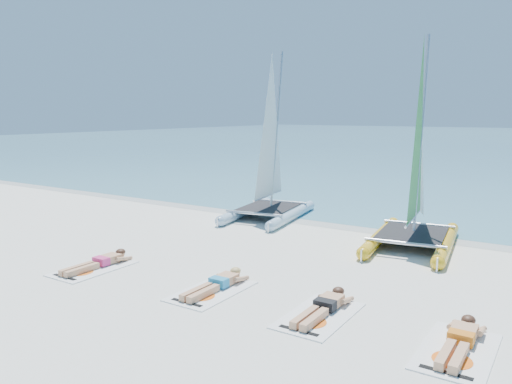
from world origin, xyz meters
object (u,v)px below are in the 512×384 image
(catamaran_yellow, at_px, (418,176))
(sunbather_b, at_px, (218,283))
(towel_b, at_px, (212,291))
(towel_c, at_px, (319,315))
(sunbather_c, at_px, (324,306))
(towel_d, at_px, (457,351))
(towel_a, at_px, (93,268))
(sunbather_d, at_px, (460,339))
(sunbather_a, at_px, (100,262))
(catamaran_blue, at_px, (270,167))

(catamaran_yellow, distance_m, sunbather_b, 6.45)
(towel_b, height_order, towel_c, same)
(towel_b, bearing_deg, sunbather_c, 6.33)
(towel_d, bearing_deg, towel_a, -177.86)
(sunbather_d, bearing_deg, sunbather_c, 177.92)
(sunbather_b, xyz_separation_m, towel_c, (2.30, -0.13, -0.11))
(sunbather_b, bearing_deg, towel_a, -170.92)
(sunbather_a, bearing_deg, catamaran_blue, 86.71)
(catamaran_blue, relative_size, towel_a, 3.10)
(catamaran_blue, distance_m, sunbather_a, 7.00)
(towel_b, relative_size, sunbather_d, 1.07)
(catamaran_blue, bearing_deg, sunbather_b, -75.83)
(towel_a, relative_size, towel_b, 1.00)
(catamaran_blue, distance_m, sunbather_b, 7.23)
(catamaran_blue, xyz_separation_m, sunbather_a, (-0.39, -6.80, -1.59))
(catamaran_yellow, height_order, sunbather_a, catamaran_yellow)
(towel_c, xyz_separation_m, towel_d, (2.28, -0.08, 0.00))
(towel_c, distance_m, sunbather_c, 0.22)
(sunbather_b, relative_size, towel_d, 0.93)
(towel_a, height_order, sunbather_b, sunbather_b)
(sunbather_c, distance_m, sunbather_d, 2.28)
(towel_b, bearing_deg, towel_d, -0.25)
(sunbather_c, bearing_deg, sunbather_a, -176.09)
(catamaran_yellow, xyz_separation_m, sunbather_c, (0.00, -5.73, -1.69))
(catamaran_yellow, distance_m, towel_c, 6.19)
(catamaran_yellow, distance_m, sunbather_c, 5.97)
(towel_a, bearing_deg, towel_b, 5.63)
(sunbather_a, relative_size, towel_c, 0.93)
(towel_b, bearing_deg, catamaran_blue, 112.28)
(towel_a, bearing_deg, towel_d, 2.14)
(sunbather_a, xyz_separation_m, towel_d, (7.71, 0.10, -0.11))
(sunbather_c, bearing_deg, catamaran_yellow, 90.02)
(catamaran_yellow, xyz_separation_m, sunbather_a, (-5.43, -6.10, -1.69))
(sunbather_a, xyz_separation_m, towel_c, (5.43, 0.18, -0.11))
(catamaran_yellow, bearing_deg, towel_c, -96.96)
(towel_a, distance_m, sunbather_d, 7.72)
(catamaran_yellow, distance_m, sunbather_d, 6.47)
(catamaran_blue, relative_size, catamaran_yellow, 1.00)
(towel_a, xyz_separation_m, sunbather_c, (5.43, 0.56, 0.11))
(catamaran_yellow, height_order, sunbather_d, catamaran_yellow)
(catamaran_blue, distance_m, towel_d, 10.07)
(towel_c, bearing_deg, sunbather_b, 176.78)
(sunbather_a, distance_m, sunbather_c, 5.44)
(towel_d, relative_size, sunbather_d, 1.07)
(catamaran_blue, relative_size, towel_d, 3.10)
(catamaran_blue, relative_size, towel_c, 3.10)
(towel_d, height_order, sunbather_d, sunbather_d)
(towel_a, bearing_deg, sunbather_b, 9.08)
(catamaran_yellow, bearing_deg, sunbather_b, -118.62)
(catamaran_yellow, height_order, towel_d, catamaran_yellow)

